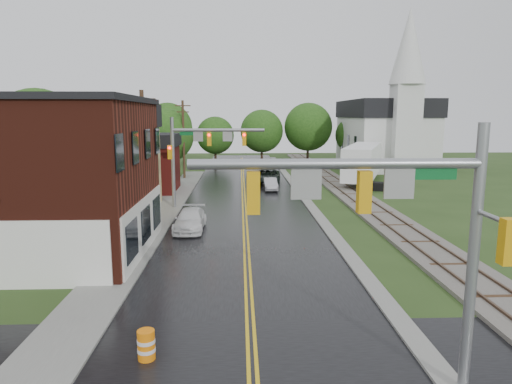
{
  "coord_description": "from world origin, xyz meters",
  "views": [
    {
      "loc": [
        -0.34,
        -8.97,
        7.38
      ],
      "look_at": [
        0.48,
        13.88,
        3.5
      ],
      "focal_mm": 32.0,
      "sensor_mm": 36.0,
      "label": 1
    }
  ],
  "objects": [
    {
      "name": "main_road",
      "position": [
        0.0,
        30.0,
        0.0
      ],
      "size": [
        10.0,
        90.0,
        0.02
      ],
      "primitive_type": "cube",
      "color": "black",
      "rests_on": "ground"
    },
    {
      "name": "church",
      "position": [
        20.0,
        53.74,
        5.83
      ],
      "size": [
        10.4,
        18.4,
        20.0
      ],
      "color": "silver",
      "rests_on": "ground"
    },
    {
      "name": "pickup_white",
      "position": [
        -3.57,
        19.88,
        0.66
      ],
      "size": [
        1.92,
        4.58,
        1.32
      ],
      "primitive_type": "imported",
      "rotation": [
        0.0,
        0.0,
        -0.02
      ],
      "color": "white",
      "rests_on": "ground"
    },
    {
      "name": "tree_left_c",
      "position": [
        -13.85,
        39.9,
        4.51
      ],
      "size": [
        6.0,
        6.0,
        7.65
      ],
      "color": "black",
      "rests_on": "ground"
    },
    {
      "name": "darkred_building",
      "position": [
        -10.0,
        35.0,
        2.2
      ],
      "size": [
        7.0,
        6.0,
        4.4
      ],
      "primitive_type": "cube",
      "color": "#3F0F0C",
      "rests_on": "ground"
    },
    {
      "name": "railroad",
      "position": [
        10.0,
        35.0,
        0.11
      ],
      "size": [
        3.2,
        80.0,
        0.3
      ],
      "color": "#59544C",
      "rests_on": "ground"
    },
    {
      "name": "utility_pole_b",
      "position": [
        -6.8,
        22.0,
        4.72
      ],
      "size": [
        1.8,
        0.28,
        9.0
      ],
      "color": "#382616",
      "rests_on": "ground"
    },
    {
      "name": "tree_left_b",
      "position": [
        -17.85,
        31.9,
        5.72
      ],
      "size": [
        7.6,
        7.6,
        9.69
      ],
      "color": "black",
      "rests_on": "ground"
    },
    {
      "name": "yellow_house",
      "position": [
        -11.0,
        26.0,
        3.2
      ],
      "size": [
        8.0,
        7.0,
        6.4
      ],
      "primitive_type": "cube",
      "color": "tan",
      "rests_on": "ground"
    },
    {
      "name": "suv_dark",
      "position": [
        2.63,
        39.66,
        0.79
      ],
      "size": [
        3.22,
        5.94,
        1.58
      ],
      "primitive_type": "imported",
      "rotation": [
        0.0,
        0.0,
        -0.11
      ],
      "color": "black",
      "rests_on": "ground"
    },
    {
      "name": "sedan_silver",
      "position": [
        2.66,
        35.49,
        0.6
      ],
      "size": [
        1.39,
        3.7,
        1.21
      ],
      "primitive_type": "imported",
      "rotation": [
        0.0,
        0.0,
        0.03
      ],
      "color": "#A9A9AD",
      "rests_on": "ground"
    },
    {
      "name": "traffic_signal_near",
      "position": [
        3.47,
        2.0,
        4.97
      ],
      "size": [
        7.34,
        0.3,
        7.2
      ],
      "color": "gray",
      "rests_on": "ground"
    },
    {
      "name": "traffic_signal_far",
      "position": [
        -3.47,
        27.0,
        4.97
      ],
      "size": [
        7.34,
        0.43,
        7.2
      ],
      "color": "gray",
      "rests_on": "ground"
    },
    {
      "name": "semi_trailer",
      "position": [
        13.09,
        40.01,
        2.43
      ],
      "size": [
        7.5,
        13.42,
        4.12
      ],
      "color": "black",
      "rests_on": "ground"
    },
    {
      "name": "sidewalk_left",
      "position": [
        -6.2,
        25.0,
        0.0
      ],
      "size": [
        2.4,
        50.0,
        0.12
      ],
      "primitive_type": "cube",
      "color": "gray",
      "rests_on": "ground"
    },
    {
      "name": "tree_left_e",
      "position": [
        -8.85,
        45.9,
        4.81
      ],
      "size": [
        6.4,
        6.4,
        8.16
      ],
      "color": "black",
      "rests_on": "ground"
    },
    {
      "name": "utility_pole_c",
      "position": [
        -6.8,
        44.0,
        4.72
      ],
      "size": [
        1.8,
        0.28,
        9.0
      ],
      "color": "#382616",
      "rests_on": "ground"
    },
    {
      "name": "brick_building",
      "position": [
        -12.48,
        15.0,
        4.15
      ],
      "size": [
        14.3,
        10.3,
        8.3
      ],
      "color": "#47180F",
      "rests_on": "ground"
    },
    {
      "name": "construction_barrel",
      "position": [
        -3.22,
        4.0,
        0.47
      ],
      "size": [
        0.58,
        0.58,
        0.95
      ],
      "primitive_type": "cylinder",
      "rotation": [
        0.0,
        0.0,
        0.09
      ],
      "color": "orange",
      "rests_on": "ground"
    },
    {
      "name": "curb_right",
      "position": [
        5.4,
        35.0,
        0.0
      ],
      "size": [
        0.8,
        70.0,
        0.12
      ],
      "primitive_type": "cube",
      "color": "gray",
      "rests_on": "ground"
    }
  ]
}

